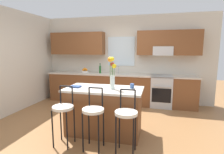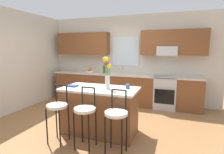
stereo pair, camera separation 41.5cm
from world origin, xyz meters
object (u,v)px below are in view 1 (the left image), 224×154
(bar_stool_middle, at_px, (93,113))
(bar_stool_far, at_px, (126,116))
(flower_vase, at_px, (112,71))
(cookbook, at_px, (76,87))
(bottle_olive_oil, at_px, (100,69))
(oven_range, at_px, (161,91))
(kitchen_island, at_px, (104,111))
(bar_stool_near, at_px, (63,110))
(mug_ceramic, at_px, (132,86))
(fruit_bowl_oranges, at_px, (85,71))

(bar_stool_middle, height_order, bar_stool_far, same)
(bar_stool_middle, distance_m, flower_vase, 0.87)
(cookbook, xyz_separation_m, bottle_olive_oil, (-0.17, 2.12, 0.11))
(bar_stool_far, xyz_separation_m, flower_vase, (-0.37, 0.57, 0.63))
(cookbook, bearing_deg, oven_range, 50.70)
(oven_range, xyz_separation_m, bottle_olive_oil, (-1.88, 0.02, 0.59))
(kitchen_island, xyz_separation_m, flower_vase, (0.18, -0.03, 0.80))
(bar_stool_middle, bearing_deg, bottle_olive_oil, 105.55)
(bar_stool_near, xyz_separation_m, cookbook, (-0.02, 0.54, 0.30))
(bar_stool_far, distance_m, bottle_olive_oil, 2.98)
(kitchen_island, relative_size, bar_stool_far, 1.44)
(bottle_olive_oil, bearing_deg, bar_stool_middle, -74.45)
(kitchen_island, distance_m, mug_ceramic, 0.75)
(kitchen_island, bearing_deg, mug_ceramic, 13.81)
(kitchen_island, relative_size, mug_ceramic, 16.72)
(bar_stool_middle, height_order, fruit_bowl_oranges, fruit_bowl_oranges)
(kitchen_island, relative_size, bar_stool_middle, 1.44)
(bar_stool_middle, bearing_deg, flower_vase, 73.06)
(kitchen_island, bearing_deg, bottle_olive_oil, 109.80)
(bar_stool_middle, relative_size, fruit_bowl_oranges, 4.34)
(fruit_bowl_oranges, bearing_deg, flower_vase, -55.57)
(kitchen_island, xyz_separation_m, bar_stool_far, (0.55, -0.60, 0.17))
(kitchen_island, height_order, bar_stool_middle, bar_stool_middle)
(oven_range, distance_m, kitchen_island, 2.33)
(kitchen_island, distance_m, bar_stool_far, 0.83)
(oven_range, height_order, kitchen_island, same)
(bar_stool_near, height_order, bar_stool_middle, same)
(kitchen_island, xyz_separation_m, bar_stool_middle, (0.00, -0.60, 0.17))
(fruit_bowl_oranges, distance_m, bottle_olive_oil, 0.52)
(bar_stool_far, relative_size, cookbook, 5.21)
(flower_vase, relative_size, fruit_bowl_oranges, 2.56)
(cookbook, bearing_deg, mug_ceramic, 9.89)
(cookbook, height_order, bottle_olive_oil, bottle_olive_oil)
(flower_vase, distance_m, mug_ceramic, 0.50)
(cookbook, height_order, fruit_bowl_oranges, fruit_bowl_oranges)
(mug_ceramic, bearing_deg, cookbook, -170.11)
(fruit_bowl_oranges, bearing_deg, mug_ceramic, -47.09)
(kitchen_island, height_order, bar_stool_near, bar_stool_near)
(oven_range, relative_size, bottle_olive_oil, 2.94)
(bar_stool_near, height_order, fruit_bowl_oranges, fruit_bowl_oranges)
(flower_vase, bearing_deg, cookbook, -177.57)
(bar_stool_near, xyz_separation_m, bottle_olive_oil, (-0.19, 2.66, 0.41))
(bar_stool_middle, bearing_deg, kitchen_island, 90.00)
(bar_stool_middle, bearing_deg, oven_range, 66.57)
(bar_stool_far, xyz_separation_m, bottle_olive_oil, (-1.29, 2.66, 0.41))
(mug_ceramic, bearing_deg, bar_stool_far, -88.89)
(bar_stool_middle, xyz_separation_m, bar_stool_far, (0.55, 0.00, 0.00))
(oven_range, xyz_separation_m, bar_stool_middle, (-1.14, -2.64, 0.18))
(bottle_olive_oil, bearing_deg, bar_stool_near, -85.91)
(oven_range, relative_size, bar_stool_near, 0.88)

